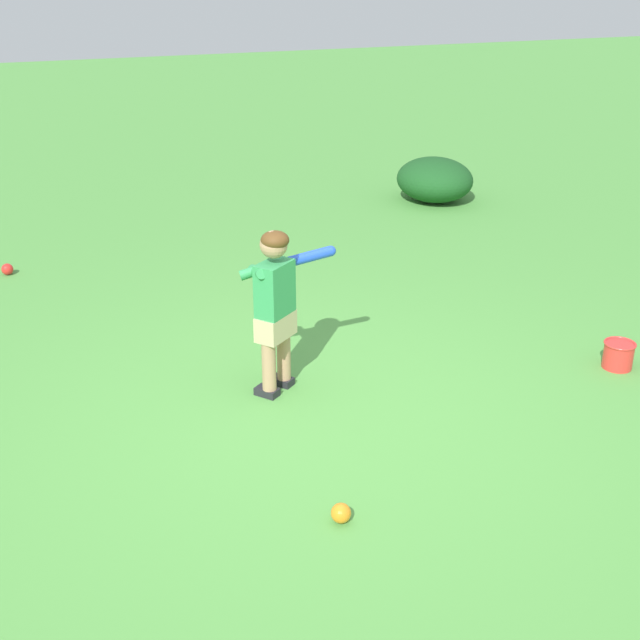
{
  "coord_description": "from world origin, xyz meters",
  "views": [
    {
      "loc": [
        4.01,
        -1.62,
        2.58
      ],
      "look_at": [
        -0.47,
        0.18,
        0.45
      ],
      "focal_mm": 46.39,
      "sensor_mm": 36.0,
      "label": 1
    }
  ],
  "objects_px": {
    "child_batter": "(276,297)",
    "play_ball_behind_batter": "(341,513)",
    "play_ball_by_bucket": "(7,269)",
    "toy_bucket": "(618,354)"
  },
  "relations": [
    {
      "from": "play_ball_behind_batter",
      "to": "play_ball_by_bucket",
      "type": "xyz_separation_m",
      "value": [
        -4.29,
        -1.36,
        0.0
      ]
    },
    {
      "from": "toy_bucket",
      "to": "play_ball_by_bucket",
      "type": "bearing_deg",
      "value": -132.38
    },
    {
      "from": "child_batter",
      "to": "toy_bucket",
      "type": "height_order",
      "value": "child_batter"
    },
    {
      "from": "child_batter",
      "to": "play_ball_by_bucket",
      "type": "bearing_deg",
      "value": -152.17
    },
    {
      "from": "play_ball_behind_batter",
      "to": "toy_bucket",
      "type": "xyz_separation_m",
      "value": [
        -0.85,
        2.42,
        0.05
      ]
    },
    {
      "from": "play_ball_behind_batter",
      "to": "play_ball_by_bucket",
      "type": "relative_size",
      "value": 1.0
    },
    {
      "from": "child_batter",
      "to": "play_ball_behind_batter",
      "type": "relative_size",
      "value": 10.53
    },
    {
      "from": "child_batter",
      "to": "toy_bucket",
      "type": "bearing_deg",
      "value": 75.91
    },
    {
      "from": "play_ball_behind_batter",
      "to": "child_batter",
      "type": "bearing_deg",
      "value": 173.56
    },
    {
      "from": "play_ball_by_bucket",
      "to": "toy_bucket",
      "type": "relative_size",
      "value": 0.48
    }
  ]
}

